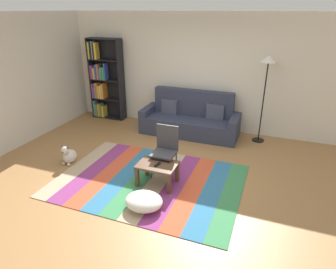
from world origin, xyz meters
name	(u,v)px	position (x,y,z in m)	size (l,w,h in m)	color
ground_plane	(164,175)	(0.00, 0.00, 0.00)	(14.00, 14.00, 0.00)	#9E7042
back_wall	(203,73)	(0.00, 2.55, 1.35)	(6.80, 0.10, 2.70)	silver
left_wall	(33,77)	(-3.40, 0.75, 1.35)	(0.10, 5.50, 2.70)	beige
rug	(149,180)	(-0.18, -0.26, 0.01)	(3.12, 2.24, 0.01)	tan
couch	(190,120)	(-0.13, 2.02, 0.34)	(2.26, 0.80, 1.00)	#2D3347
bookshelf	(103,80)	(-2.62, 2.30, 1.02)	(0.90, 0.28, 2.08)	black
coffee_table	(157,168)	(0.00, -0.30, 0.31)	(0.65, 0.47, 0.38)	#513826
pouf	(144,201)	(0.06, -0.97, 0.12)	(0.57, 0.49, 0.22)	white
dog	(69,155)	(-1.87, -0.21, 0.16)	(0.22, 0.35, 0.40)	beige
standing_lamp	(267,71)	(1.43, 2.15, 1.57)	(0.32, 0.32, 1.88)	black
tv_remote	(158,164)	(0.02, -0.33, 0.40)	(0.04, 0.15, 0.02)	black
folding_chair	(166,146)	(0.00, 0.09, 0.53)	(0.40, 0.40, 0.90)	#38383D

